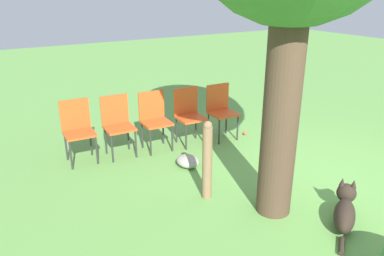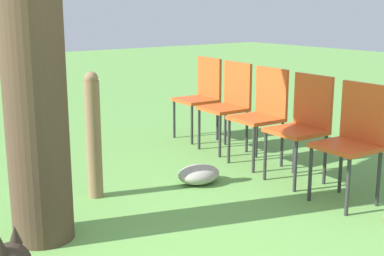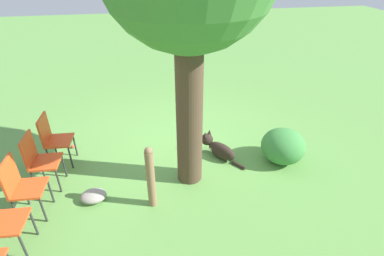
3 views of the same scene
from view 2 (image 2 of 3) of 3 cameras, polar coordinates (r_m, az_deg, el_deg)
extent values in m
cylinder|color=#4C3828|center=(3.54, -16.76, 8.84)|extent=(0.41, 0.41, 2.65)
cone|color=#2D231C|center=(2.98, -18.36, -10.76)|extent=(0.07, 0.07, 0.10)
cone|color=#2D231C|center=(2.89, -19.79, -11.64)|extent=(0.07, 0.07, 0.10)
cylinder|color=#846647|center=(4.40, -10.44, -1.26)|extent=(0.12, 0.12, 0.97)
sphere|color=#846647|center=(4.31, -10.71, 5.22)|extent=(0.11, 0.11, 0.11)
cube|color=#D14C1E|center=(4.35, 16.10, -1.94)|extent=(0.44, 0.46, 0.04)
cube|color=#D14C1E|center=(4.45, 17.92, 1.59)|extent=(0.05, 0.44, 0.47)
cylinder|color=#2D2D2D|center=(4.17, 16.28, -6.07)|extent=(0.03, 0.03, 0.45)
cylinder|color=#2D2D2D|center=(4.41, 12.50, -4.83)|extent=(0.03, 0.03, 0.45)
cylinder|color=#2D2D2D|center=(4.44, 19.28, -5.12)|extent=(0.03, 0.03, 0.45)
cylinder|color=#2D2D2D|center=(4.67, 15.57, -4.01)|extent=(0.03, 0.03, 0.45)
cube|color=#D14C1E|center=(4.79, 11.02, -0.34)|extent=(0.44, 0.46, 0.04)
cube|color=#D14C1E|center=(4.87, 12.77, 2.84)|extent=(0.05, 0.44, 0.47)
cylinder|color=#2D2D2D|center=(4.60, 10.96, -4.03)|extent=(0.03, 0.03, 0.45)
cylinder|color=#2D2D2D|center=(4.86, 7.82, -2.98)|extent=(0.03, 0.03, 0.45)
cylinder|color=#2D2D2D|center=(4.85, 14.00, -3.29)|extent=(0.03, 0.03, 0.45)
cylinder|color=#2D2D2D|center=(5.10, 10.85, -2.33)|extent=(0.03, 0.03, 0.45)
cube|color=#D14C1E|center=(5.26, 6.82, 0.98)|extent=(0.44, 0.46, 0.04)
cube|color=#D14C1E|center=(5.34, 8.48, 3.87)|extent=(0.05, 0.44, 0.47)
cylinder|color=#2D2D2D|center=(5.06, 6.60, -2.31)|extent=(0.03, 0.03, 0.45)
cylinder|color=#2D2D2D|center=(5.34, 3.96, -1.44)|extent=(0.03, 0.03, 0.45)
cylinder|color=#2D2D2D|center=(5.29, 9.57, -1.73)|extent=(0.03, 0.03, 0.45)
cylinder|color=#2D2D2D|center=(5.56, 6.90, -0.92)|extent=(0.03, 0.03, 0.45)
cube|color=#D14C1E|center=(5.75, 3.33, 2.08)|extent=(0.44, 0.46, 0.04)
cube|color=#D14C1E|center=(5.83, 4.89, 4.71)|extent=(0.05, 0.44, 0.47)
cylinder|color=#2D2D2D|center=(5.55, 3.00, -0.88)|extent=(0.03, 0.03, 0.45)
cylinder|color=#2D2D2D|center=(5.85, 0.77, -0.15)|extent=(0.03, 0.03, 0.45)
cylinder|color=#2D2D2D|center=(5.77, 5.86, -0.40)|extent=(0.03, 0.03, 0.45)
cylinder|color=#2D2D2D|center=(6.05, 3.57, 0.28)|extent=(0.03, 0.03, 0.45)
cube|color=#D14C1E|center=(6.27, 0.39, 2.99)|extent=(0.44, 0.46, 0.04)
cube|color=#D14C1E|center=(6.34, 1.85, 5.41)|extent=(0.05, 0.44, 0.47)
cylinder|color=#2D2D2D|center=(6.06, -0.01, 0.31)|extent=(0.03, 0.03, 0.45)
cylinder|color=#2D2D2D|center=(6.37, -1.91, 0.93)|extent=(0.03, 0.03, 0.45)
cylinder|color=#2D2D2D|center=(6.26, 2.73, 0.71)|extent=(0.03, 0.03, 0.45)
cylinder|color=#2D2D2D|center=(6.56, 0.75, 1.29)|extent=(0.03, 0.03, 0.45)
ellipsoid|color=gray|center=(4.77, 0.73, -4.95)|extent=(0.39, 0.32, 0.17)
camera|label=1|loc=(6.45, -53.81, 16.78)|focal=35.00mm
camera|label=3|loc=(7.66, -24.02, 25.35)|focal=28.00mm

